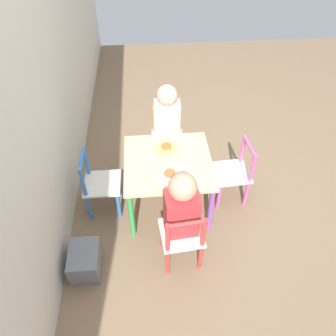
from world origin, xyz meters
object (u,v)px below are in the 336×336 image
Objects in this scene: chair_red at (182,237)px; child_right at (167,122)px; chair_orange at (167,138)px; chair_pink at (234,173)px; child_left at (181,210)px; kids_table at (168,167)px; plate_left at (170,174)px; storage_bin at (85,261)px; plate_right at (166,147)px; chair_blue at (99,184)px.

child_right is at bearing -94.35° from chair_red.
chair_pink is (-0.46, -0.46, 0.00)m from chair_orange.
child_right reaches higher than child_left.
chair_pink reaches higher than kids_table.
chair_red is at bearing -172.43° from plate_left.
child_right is at bearing -32.36° from storage_bin.
plate_right is at bearing 0.00° from kids_table.
chair_pink is at bearing -101.58° from plate_right.
chair_orange is at bearing -5.26° from plate_right.
kids_table is at bearing -90.00° from chair_pink.
plate_right is (0.63, 0.05, 0.20)m from chair_red.
child_right reaches higher than kids_table.
child_left reaches higher than plate_right.
child_right is at bearing -3.81° from kids_table.
plate_left is (0.36, 0.05, 0.20)m from chair_red.
chair_orange is (0.50, -0.03, -0.13)m from kids_table.
plate_right is (-0.36, 0.03, 0.20)m from chair_orange.
chair_red is 0.21m from child_left.
chair_red is 3.04× the size of plate_left.
storage_bin is (-0.38, 0.57, -0.36)m from plate_left.
chair_blue is (0.00, 0.50, -0.13)m from kids_table.
chair_orange is at bearing -2.98° from plate_left.
chair_blue is 0.55m from storage_bin.
chair_red is at bearing -88.19° from storage_bin.
plate_right is 0.94m from storage_bin.
chair_orange is 0.66× the size of child_right.
kids_table is 0.44m from child_right.
chair_orange is at bearing -46.73° from chair_blue.
chair_blue is at bearing 74.23° from plate_left.
chair_blue is at bearing -136.71° from child_right.
chair_pink is at bearing -85.88° from kids_table.
chair_pink is 3.04× the size of plate_left.
child_right is 1.03× the size of child_left.
kids_table is 0.15m from plate_right.
plate_right is at bearing -91.19° from chair_red.
child_left is at bearing -90.00° from chair_red.
chair_red is 1.00× the size of chair_pink.
chair_pink is 1.21m from storage_bin.
plate_right reaches higher than kids_table.
plate_left is (-0.14, -0.50, 0.20)m from chair_blue.
chair_red is at bearing -175.71° from plate_right.
plate_right is at bearing -74.53° from chair_blue.
storage_bin is (-0.52, 0.08, -0.16)m from chair_blue.
chair_red is at bearing -174.52° from kids_table.
chair_orange is 3.04× the size of plate_left.
chair_pink is at bearing -62.78° from storage_bin.
chair_blue is (0.50, 0.55, 0.00)m from chair_red.
child_right is 0.87m from child_left.
kids_table is 0.52m from chair_red.
chair_red is 3.10× the size of plate_right.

